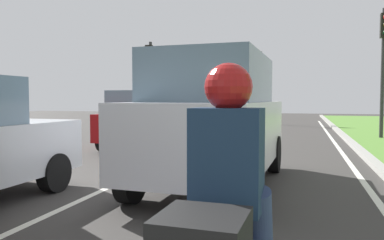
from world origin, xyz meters
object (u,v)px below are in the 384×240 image
Objects in this scene: car_hatchback_far at (144,119)px; car_suv_ahead at (215,120)px; traffic_light_far_median at (260,75)px; rider_person at (228,158)px; traffic_light_overhead_left at (150,70)px; traffic_light_near_right at (384,50)px.

car_suv_ahead is at bearing -52.89° from car_hatchback_far.
rider_person is at bearing -84.46° from traffic_light_far_median.
traffic_light_far_median is at bearing 97.16° from rider_person.
rider_person is 0.26× the size of traffic_light_far_median.
car_suv_ahead is 3.92× the size of rider_person.
traffic_light_overhead_left is at bearing 111.88° from car_hatchback_far.
car_hatchback_far is at bearing -69.18° from traffic_light_overhead_left.
car_suv_ahead is at bearing 105.44° from rider_person.
traffic_light_near_right is (4.37, 9.22, 2.17)m from car_suv_ahead.
traffic_light_far_median reaches higher than car_suv_ahead.
car_hatchback_far is at bearing -148.84° from traffic_light_near_right.
car_suv_ahead is 10.43m from traffic_light_near_right.
traffic_light_far_median is (-5.38, 7.83, -0.37)m from traffic_light_near_right.
car_hatchback_far is 12.86m from traffic_light_far_median.
car_hatchback_far is at bearing 128.04° from car_suv_ahead.
traffic_light_near_right reaches higher than rider_person.
traffic_light_far_median reaches higher than traffic_light_overhead_left.
car_suv_ahead is at bearing -86.61° from traffic_light_far_median.
traffic_light_near_right is at bearing 32.22° from car_hatchback_far.
car_hatchback_far is 0.76× the size of traffic_light_near_right.
car_hatchback_far is at bearing 117.88° from rider_person.
traffic_light_near_right reaches higher than car_suv_ahead.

